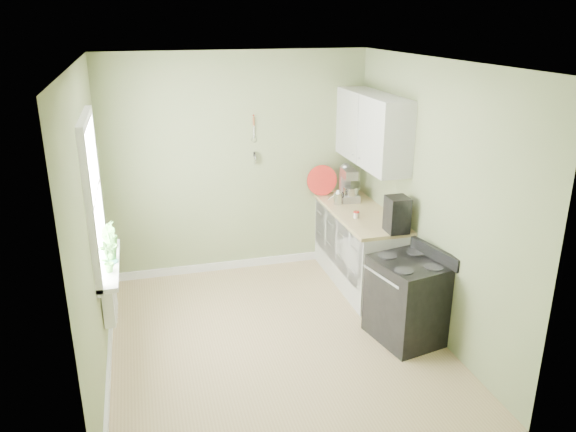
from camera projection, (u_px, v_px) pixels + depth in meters
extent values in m
cube|color=#A3885A|center=(275.00, 341.00, 5.62)|extent=(3.20, 3.60, 0.02)
cube|color=white|center=(272.00, 60.00, 4.71)|extent=(3.20, 3.60, 0.02)
cube|color=gray|center=(238.00, 165.00, 6.81)|extent=(3.20, 0.02, 2.70)
cube|color=gray|center=(90.00, 229.00, 4.77)|extent=(0.02, 3.60, 2.70)
cube|color=gray|center=(431.00, 199.00, 5.56)|extent=(0.02, 3.60, 2.70)
cube|color=silver|center=(360.00, 249.00, 6.70)|extent=(0.60, 1.60, 0.87)
cube|color=tan|center=(361.00, 213.00, 6.55)|extent=(0.64, 1.60, 0.04)
cube|color=silver|center=(372.00, 129.00, 6.35)|extent=(0.35, 1.40, 0.80)
cube|color=white|center=(92.00, 196.00, 4.98)|extent=(0.02, 1.00, 1.30)
cube|color=white|center=(84.00, 119.00, 4.75)|extent=(0.06, 1.14, 0.07)
cube|color=white|center=(103.00, 266.00, 5.21)|extent=(0.06, 1.14, 0.07)
cube|color=white|center=(94.00, 196.00, 4.98)|extent=(0.04, 1.00, 0.04)
cube|color=white|center=(109.00, 264.00, 5.22)|extent=(0.18, 1.14, 0.04)
cube|color=white|center=(109.00, 299.00, 5.28)|extent=(0.12, 0.50, 0.35)
cylinder|color=tan|center=(254.00, 121.00, 6.65)|extent=(0.02, 0.02, 0.10)
cylinder|color=silver|center=(254.00, 131.00, 6.69)|extent=(0.01, 0.01, 0.16)
cylinder|color=silver|center=(254.00, 159.00, 6.81)|extent=(0.01, 0.14, 0.14)
cube|color=black|center=(407.00, 302.00, 5.53)|extent=(0.71, 0.78, 0.81)
cube|color=black|center=(410.00, 263.00, 5.39)|extent=(0.71, 0.78, 0.03)
cube|color=black|center=(435.00, 254.00, 5.43)|extent=(0.19, 0.68, 0.13)
cylinder|color=#B2B2B7|center=(381.00, 277.00, 5.35)|extent=(0.14, 0.55, 0.02)
cube|color=#9F1A12|center=(376.00, 288.00, 5.49)|extent=(0.06, 0.20, 0.34)
cube|color=#B2B2B7|center=(349.00, 197.00, 6.93)|extent=(0.25, 0.35, 0.09)
cube|color=#B2B2B7|center=(345.00, 182.00, 7.01)|extent=(0.14, 0.10, 0.24)
cube|color=#B2B2B7|center=(349.00, 173.00, 6.85)|extent=(0.19, 0.34, 0.11)
sphere|color=#B2B2B7|center=(346.00, 168.00, 6.95)|extent=(0.13, 0.13, 0.13)
cylinder|color=silver|center=(351.00, 193.00, 6.85)|extent=(0.18, 0.18, 0.15)
cylinder|color=silver|center=(338.00, 198.00, 6.77)|extent=(0.10, 0.10, 0.14)
cone|color=silver|center=(338.00, 191.00, 6.74)|extent=(0.10, 0.10, 0.04)
cylinder|color=silver|center=(332.00, 197.00, 6.74)|extent=(0.10, 0.01, 0.08)
cube|color=black|center=(397.00, 214.00, 5.87)|extent=(0.23, 0.25, 0.38)
cylinder|color=black|center=(394.00, 225.00, 5.90)|extent=(0.12, 0.12, 0.13)
cylinder|color=red|center=(322.00, 180.00, 7.07)|extent=(0.39, 0.08, 0.39)
cylinder|color=beige|center=(356.00, 215.00, 6.32)|extent=(0.07, 0.07, 0.07)
cylinder|color=red|center=(356.00, 212.00, 6.31)|extent=(0.07, 0.07, 0.01)
imported|color=#40822F|center=(108.00, 257.00, 4.97)|extent=(0.18, 0.18, 0.29)
imported|color=#40822F|center=(108.00, 243.00, 5.23)|extent=(0.22, 0.23, 0.32)
imported|color=#40822F|center=(110.00, 234.00, 5.53)|extent=(0.16, 0.16, 0.27)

